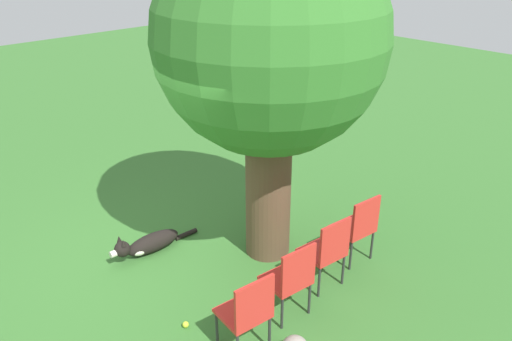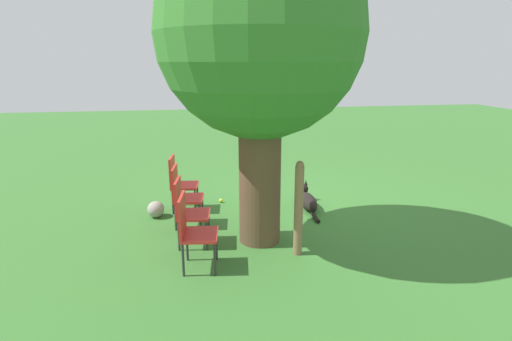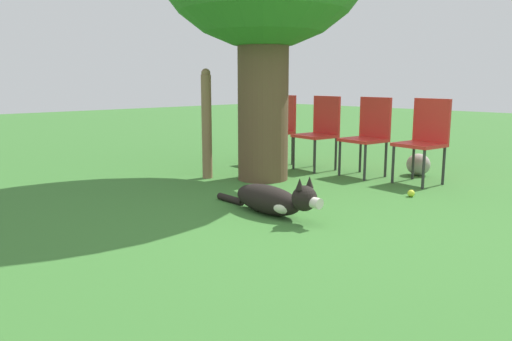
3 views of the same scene
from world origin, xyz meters
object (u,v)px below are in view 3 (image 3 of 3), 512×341
object	(u,v)px
red_chair_0	(425,136)
tennis_ball	(411,193)
fence_post	(207,124)
red_chair_1	(369,132)
red_chair_3	(278,125)
red_chair_2	(320,128)
dog	(274,200)

from	to	relation	value
red_chair_0	tennis_ball	bearing A→B (deg)	26.79
fence_post	red_chair_1	distance (m)	1.87
fence_post	red_chair_1	size ratio (longest dim) A/B	1.35
red_chair_3	red_chair_1	bearing A→B (deg)	102.01
red_chair_0	tennis_ball	world-z (taller)	red_chair_0
red_chair_1	red_chair_3	distance (m)	1.34
red_chair_0	red_chair_2	xyz separation A→B (m)	(-0.12, 1.33, 0.00)
red_chair_0	red_chair_2	distance (m)	1.34
fence_post	red_chair_1	world-z (taller)	fence_post
red_chair_3	red_chair_2	bearing A→B (deg)	102.01
tennis_ball	red_chair_0	bearing A→B (deg)	20.08
fence_post	tennis_ball	xyz separation A→B (m)	(0.81, -2.10, -0.59)
dog	red_chair_2	xyz separation A→B (m)	(2.00, 1.13, 0.38)
red_chair_1	tennis_ball	world-z (taller)	red_chair_1
dog	red_chair_2	size ratio (longest dim) A/B	1.37
dog	tennis_ball	size ratio (longest dim) A/B	18.37
fence_post	tennis_ball	size ratio (longest dim) A/B	18.10
red_chair_3	tennis_ball	xyz separation A→B (m)	(-0.51, -2.25, -0.48)
red_chair_1	red_chair_2	size ratio (longest dim) A/B	1.00
red_chair_0	red_chair_2	world-z (taller)	same
dog	red_chair_2	distance (m)	2.32
fence_post	red_chair_3	world-z (taller)	fence_post
red_chair_2	red_chair_3	distance (m)	0.67
red_chair_3	red_chair_0	bearing A→B (deg)	102.01
red_chair_2	tennis_ball	size ratio (longest dim) A/B	13.38
fence_post	red_chair_3	bearing A→B (deg)	6.39
dog	red_chair_3	distance (m)	2.67
dog	red_chair_3	bearing A→B (deg)	135.78
red_chair_3	dog	bearing A→B (deg)	49.58
tennis_ball	fence_post	bearing A→B (deg)	111.20
dog	red_chair_0	xyz separation A→B (m)	(2.12, -0.20, 0.38)
red_chair_0	red_chair_3	bearing A→B (deg)	-77.99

